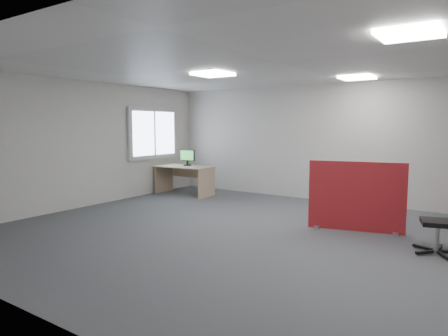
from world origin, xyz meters
The scene contains 11 objects.
floor centered at (0.00, 0.00, 0.00)m, with size 9.00×9.00×0.00m, color #53565B.
ceiling centered at (0.00, 0.00, 2.70)m, with size 9.00×7.00×0.02m, color white.
wall_back centered at (0.00, 3.50, 1.35)m, with size 9.00×0.02×2.70m, color silver.
wall_front centered at (0.00, -3.50, 1.35)m, with size 9.00×0.02×2.70m, color silver.
wall_left centered at (-4.50, 0.00, 1.35)m, with size 0.02×7.00×2.70m, color silver.
window centered at (-4.44, 2.00, 1.55)m, with size 0.06×1.70×1.30m.
ceiling_lights centered at (0.33, 0.67, 2.67)m, with size 4.10×4.10×0.04m.
red_divider centered at (0.92, 1.19, 0.57)m, with size 1.52×0.40×1.16m.
second_desk centered at (-3.68, 2.33, 0.54)m, with size 1.46×0.73×0.73m.
monitor_second centered at (-3.70, 2.43, 0.95)m, with size 0.45×0.20×0.40m.
office_chair centered at (2.30, 0.63, 0.56)m, with size 0.65×0.63×0.98m.
Camera 1 is at (2.76, -5.45, 1.76)m, focal length 32.00 mm.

